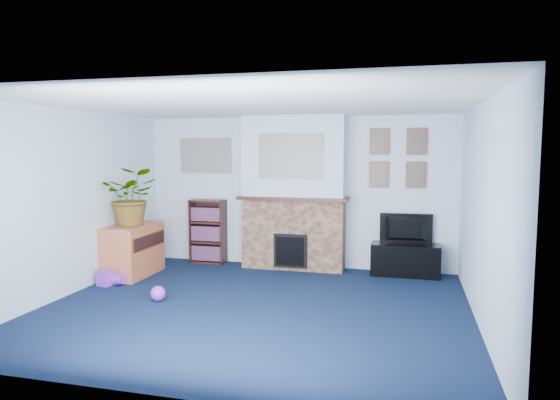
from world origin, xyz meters
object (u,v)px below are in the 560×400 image
(tv_stand, at_px, (405,260))
(sideboard, at_px, (133,252))
(bookshelf, at_px, (208,233))
(television, at_px, (406,229))

(tv_stand, distance_m, sideboard, 4.09)
(bookshelf, height_order, sideboard, bookshelf)
(tv_stand, distance_m, television, 0.47)
(sideboard, bearing_deg, bookshelf, 54.79)
(sideboard, bearing_deg, tv_stand, 14.29)
(tv_stand, bearing_deg, sideboard, -165.71)
(tv_stand, bearing_deg, bookshelf, 178.63)
(tv_stand, height_order, television, television)
(television, xyz_separation_m, bookshelf, (-3.20, 0.06, -0.20))
(bookshelf, bearing_deg, sideboard, -125.21)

